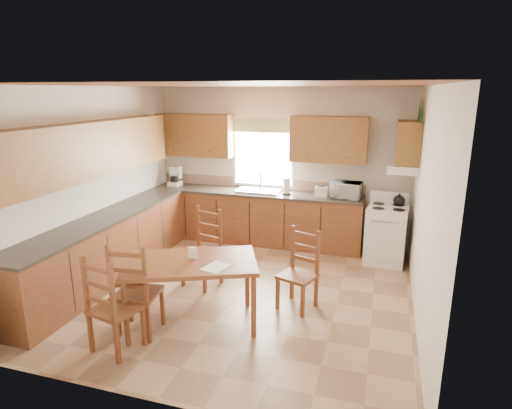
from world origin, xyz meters
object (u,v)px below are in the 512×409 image
(chair_near_right, at_px, (137,287))
(chair_far_right, at_px, (298,271))
(stove, at_px, (386,235))
(microwave, at_px, (346,190))
(dining_table, at_px, (192,293))
(chair_far_left, at_px, (201,248))
(chair_near_left, at_px, (115,303))

(chair_near_right, height_order, chair_far_right, chair_near_right)
(stove, relative_size, microwave, 1.98)
(chair_near_right, bearing_deg, microwave, -127.11)
(stove, xyz_separation_m, chair_near_right, (-2.62, -2.92, 0.10))
(chair_far_right, bearing_deg, dining_table, -126.63)
(stove, relative_size, chair_near_right, 0.81)
(chair_near_right, xyz_separation_m, chair_far_left, (0.18, 1.33, -0.01))
(chair_far_left, bearing_deg, dining_table, -56.52)
(stove, height_order, chair_near_right, chair_near_right)
(chair_far_left, bearing_deg, microwave, 63.17)
(stove, xyz_separation_m, microwave, (-0.68, 0.32, 0.61))
(dining_table, bearing_deg, chair_near_right, -170.27)
(microwave, relative_size, chair_near_left, 0.42)
(chair_near_right, distance_m, chair_far_left, 1.34)
(chair_near_right, bearing_deg, chair_far_left, -103.94)
(stove, bearing_deg, chair_near_left, -123.11)
(chair_near_left, xyz_separation_m, chair_near_right, (0.04, 0.36, 0.01))
(dining_table, relative_size, chair_near_right, 1.35)
(stove, xyz_separation_m, chair_far_left, (-2.44, -1.59, 0.09))
(stove, distance_m, dining_table, 3.35)
(stove, bearing_deg, chair_far_left, -140.93)
(stove, height_order, chair_near_left, chair_near_left)
(chair_far_right, bearing_deg, chair_near_right, -126.90)
(dining_table, bearing_deg, chair_far_right, 10.58)
(chair_near_right, relative_size, chair_far_right, 1.10)
(dining_table, xyz_separation_m, chair_far_left, (-0.32, 1.00, 0.14))
(dining_table, xyz_separation_m, chair_far_right, (1.08, 0.73, 0.10))
(microwave, distance_m, chair_far_left, 2.65)
(chair_far_right, bearing_deg, chair_far_left, -171.46)
(stove, relative_size, chair_near_left, 0.84)
(stove, xyz_separation_m, chair_near_left, (-2.65, -3.27, 0.09))
(dining_table, bearing_deg, chair_near_left, -151.64)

